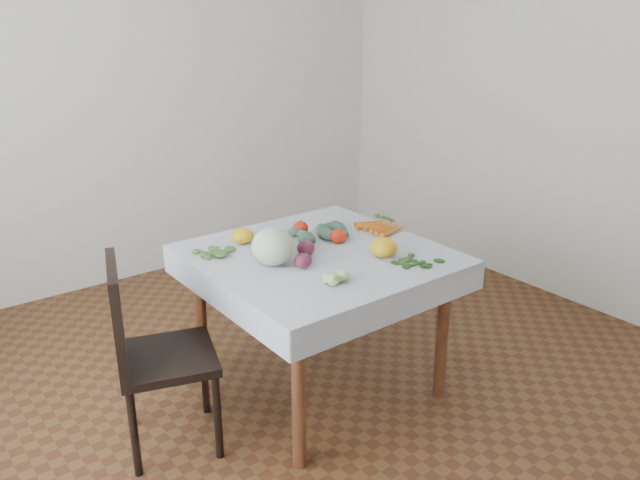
{
  "coord_description": "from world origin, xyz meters",
  "views": [
    {
      "loc": [
        -1.71,
        -2.26,
        1.87
      ],
      "look_at": [
        0.01,
        0.0,
        0.82
      ],
      "focal_mm": 35.0,
      "sensor_mm": 36.0,
      "label": 1
    }
  ],
  "objects_px": {
    "table": "(319,272)",
    "carrot_bunch": "(382,227)",
    "cabbage": "(273,246)",
    "chair": "(146,345)",
    "heirloom_back": "(243,236)"
  },
  "relations": [
    {
      "from": "chair",
      "to": "table",
      "type": "bearing_deg",
      "value": -4.46
    },
    {
      "from": "carrot_bunch",
      "to": "cabbage",
      "type": "bearing_deg",
      "value": -175.92
    },
    {
      "from": "table",
      "to": "chair",
      "type": "relative_size",
      "value": 1.1
    },
    {
      "from": "cabbage",
      "to": "heirloom_back",
      "type": "height_order",
      "value": "cabbage"
    },
    {
      "from": "heirloom_back",
      "to": "carrot_bunch",
      "type": "relative_size",
      "value": 0.45
    },
    {
      "from": "heirloom_back",
      "to": "carrot_bunch",
      "type": "height_order",
      "value": "heirloom_back"
    },
    {
      "from": "cabbage",
      "to": "heirloom_back",
      "type": "bearing_deg",
      "value": 84.31
    },
    {
      "from": "chair",
      "to": "heirloom_back",
      "type": "bearing_deg",
      "value": 22.63
    },
    {
      "from": "heirloom_back",
      "to": "chair",
      "type": "bearing_deg",
      "value": -157.37
    },
    {
      "from": "table",
      "to": "cabbage",
      "type": "relative_size",
      "value": 5.05
    },
    {
      "from": "chair",
      "to": "heirloom_back",
      "type": "distance_m",
      "value": 0.76
    },
    {
      "from": "carrot_bunch",
      "to": "table",
      "type": "bearing_deg",
      "value": -172.34
    },
    {
      "from": "table",
      "to": "carrot_bunch",
      "type": "distance_m",
      "value": 0.5
    },
    {
      "from": "heirloom_back",
      "to": "carrot_bunch",
      "type": "xyz_separation_m",
      "value": [
        0.71,
        -0.28,
        -0.02
      ]
    },
    {
      "from": "table",
      "to": "cabbage",
      "type": "bearing_deg",
      "value": 177.38
    }
  ]
}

